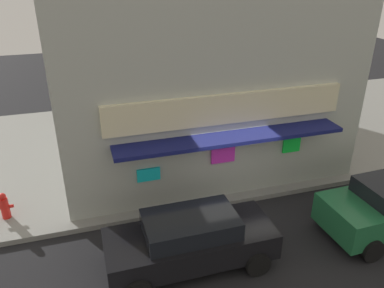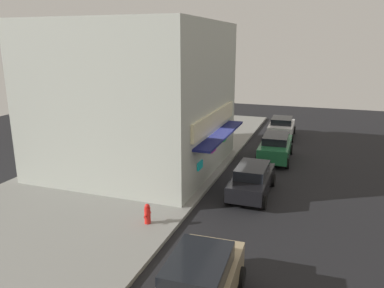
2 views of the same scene
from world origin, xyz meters
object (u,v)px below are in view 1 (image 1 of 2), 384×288
object	(u,v)px
traffic_light	(226,96)
fire_hydrant	(4,206)
parked_car_black	(190,240)
trash_can	(86,194)
pedestrian	(290,136)
potted_plant_by_window	(93,160)
potted_plant_by_doorway	(208,149)

from	to	relation	value
traffic_light	fire_hydrant	distance (m)	7.41
parked_car_black	trash_can	bearing A→B (deg)	127.27
trash_can	traffic_light	bearing A→B (deg)	-0.42
traffic_light	pedestrian	xyz separation A→B (m)	(3.19, 1.16, -2.28)
potted_plant_by_window	fire_hydrant	bearing A→B (deg)	-147.10
trash_can	potted_plant_by_doorway	distance (m)	4.99
fire_hydrant	trash_can	xyz separation A→B (m)	(2.35, -0.15, 0.06)
potted_plant_by_window	potted_plant_by_doorway	bearing A→B (deg)	-0.52
traffic_light	pedestrian	world-z (taller)	traffic_light
parked_car_black	pedestrian	bearing A→B (deg)	39.09
fire_hydrant	potted_plant_by_doorway	distance (m)	7.18
traffic_light	potted_plant_by_window	xyz separation A→B (m)	(-4.14, 1.94, -2.58)
pedestrian	potted_plant_by_doorway	xyz separation A→B (m)	(-3.07, 0.74, -0.46)
trash_can	pedestrian	size ratio (longest dim) A/B	0.55
pedestrian	traffic_light	bearing A→B (deg)	-160.01
fire_hydrant	potted_plant_by_doorway	xyz separation A→B (m)	(6.97, 1.71, 0.06)
potted_plant_by_doorway	potted_plant_by_window	size ratio (longest dim) A/B	0.83
parked_car_black	fire_hydrant	bearing A→B (deg)	145.09
trash_can	pedestrian	bearing A→B (deg)	8.34
potted_plant_by_doorway	parked_car_black	world-z (taller)	parked_car_black
trash_can	pedestrian	distance (m)	7.79
trash_can	potted_plant_by_doorway	bearing A→B (deg)	22.00
potted_plant_by_doorway	potted_plant_by_window	bearing A→B (deg)	179.48
fire_hydrant	potted_plant_by_window	bearing A→B (deg)	32.90
trash_can	potted_plant_by_window	world-z (taller)	potted_plant_by_window
fire_hydrant	pedestrian	distance (m)	10.11
pedestrian	potted_plant_by_doorway	size ratio (longest dim) A/B	1.93
potted_plant_by_doorway	potted_plant_by_window	world-z (taller)	potted_plant_by_window
potted_plant_by_doorway	potted_plant_by_window	distance (m)	4.27
potted_plant_by_doorway	potted_plant_by_window	xyz separation A→B (m)	(-4.26, 0.04, 0.16)
parked_car_black	traffic_light	bearing A→B (deg)	56.24
fire_hydrant	potted_plant_by_window	distance (m)	3.23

